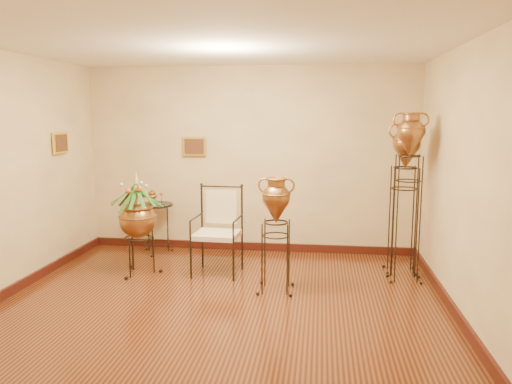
# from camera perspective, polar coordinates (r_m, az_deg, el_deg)

# --- Properties ---
(ground) EXTENTS (5.00, 5.00, 0.00)m
(ground) POSITION_cam_1_polar(r_m,az_deg,el_deg) (5.48, -4.48, -13.50)
(ground) COLOR brown
(ground) RESTS_ON ground
(room_shell) EXTENTS (5.02, 5.02, 2.81)m
(room_shell) POSITION_cam_1_polar(r_m,az_deg,el_deg) (5.09, -4.77, 4.88)
(room_shell) COLOR beige
(room_shell) RESTS_ON ground
(amphora_tall) EXTENTS (0.44, 0.44, 2.13)m
(amphora_tall) POSITION_cam_1_polar(r_m,az_deg,el_deg) (6.50, 16.94, -0.33)
(amphora_tall) COLOR black
(amphora_tall) RESTS_ON ground
(amphora_mid) EXTENTS (0.52, 0.52, 2.00)m
(amphora_mid) POSITION_cam_1_polar(r_m,az_deg,el_deg) (6.76, 16.56, -0.66)
(amphora_mid) COLOR black
(amphora_mid) RESTS_ON ground
(amphora_short) EXTENTS (0.50, 0.50, 1.39)m
(amphora_short) POSITION_cam_1_polar(r_m,az_deg,el_deg) (5.89, 2.30, -4.82)
(amphora_short) COLOR black
(amphora_short) RESTS_ON ground
(planter_urn) EXTENTS (0.97, 0.97, 1.40)m
(planter_urn) POSITION_cam_1_polar(r_m,az_deg,el_deg) (6.68, -13.41, -2.59)
(planter_urn) COLOR black
(planter_urn) RESTS_ON ground
(armchair) EXTENTS (0.68, 0.64, 1.15)m
(armchair) POSITION_cam_1_polar(r_m,az_deg,el_deg) (6.55, -4.49, -4.48)
(armchair) COLOR black
(armchair) RESTS_ON ground
(side_table) EXTENTS (0.65, 0.65, 0.95)m
(side_table) POSITION_cam_1_polar(r_m,az_deg,el_deg) (7.71, -11.35, -3.97)
(side_table) COLOR black
(side_table) RESTS_ON ground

